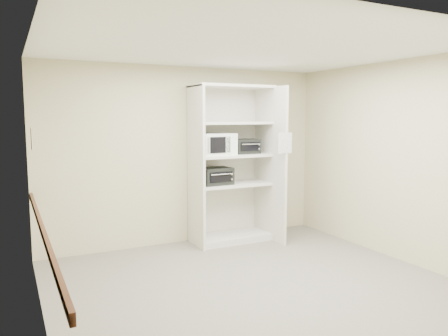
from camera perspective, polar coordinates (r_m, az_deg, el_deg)
name	(u,v)px	position (r m, az deg, el deg)	size (l,w,h in m)	color
floor	(251,284)	(5.30, 3.59, -14.83)	(4.50, 4.00, 0.01)	slate
ceiling	(253,48)	(4.99, 3.82, 15.42)	(4.50, 4.00, 0.01)	white
wall_back	(187,155)	(6.76, -4.89, 1.64)	(4.50, 0.02, 2.70)	beige
wall_front	(391,199)	(3.41, 20.94, -3.77)	(4.50, 0.02, 2.70)	beige
wall_left	(38,183)	(4.30, -23.16, -1.77)	(0.02, 4.00, 2.70)	beige
wall_right	(395,160)	(6.40, 21.39, 0.92)	(0.02, 4.00, 2.70)	beige
shelving_unit	(234,169)	(6.79, 1.29, -0.17)	(1.24, 0.92, 2.42)	white
microwave	(215,144)	(6.59, -1.17, 3.15)	(0.55, 0.42, 0.33)	white
toaster_oven_upper	(246,146)	(6.85, 2.84, 2.85)	(0.40, 0.30, 0.23)	black
toaster_oven_lower	(216,176)	(6.63, -1.09, -1.05)	(0.46, 0.35, 0.26)	black
paper_sign	(285,143)	(6.48, 8.00, 3.24)	(0.23, 0.01, 0.30)	white
chair_rail	(43,231)	(4.39, -22.60, -7.58)	(0.04, 3.98, 0.08)	#3B1B0D
wall_poster	(32,139)	(5.15, -23.83, 3.50)	(0.01, 0.17, 0.24)	white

